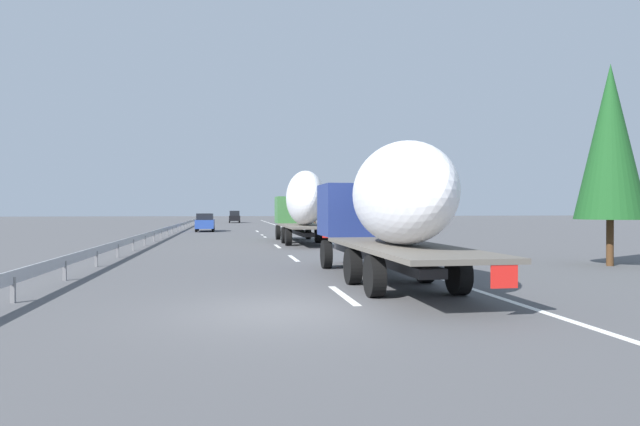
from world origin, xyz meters
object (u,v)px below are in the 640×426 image
truck_trailing (387,204)px  car_blue_sedan (205,222)px  truck_lead (302,203)px  car_black_suv (234,217)px  road_sign (308,209)px

truck_trailing → car_blue_sedan: (39.77, 6.91, -1.41)m
truck_lead → car_black_suv: bearing=3.7°
truck_trailing → road_sign: size_ratio=3.88×
car_blue_sedan → road_sign: bearing=-101.4°
truck_trailing → car_blue_sedan: truck_trailing is taller
car_blue_sedan → truck_lead: bearing=-161.6°
truck_trailing → road_sign: truck_trailing is taller
car_blue_sedan → car_black_suv: bearing=-5.3°
truck_lead → truck_trailing: (-18.99, -0.00, -0.24)m
road_sign → truck_lead: bearing=170.6°
truck_trailing → car_blue_sedan: bearing=9.9°
truck_lead → truck_trailing: truck_lead is taller
truck_trailing → truck_lead: bearing=0.0°
car_black_suv → road_sign: 38.08m
truck_lead → truck_trailing: bearing=-180.0°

